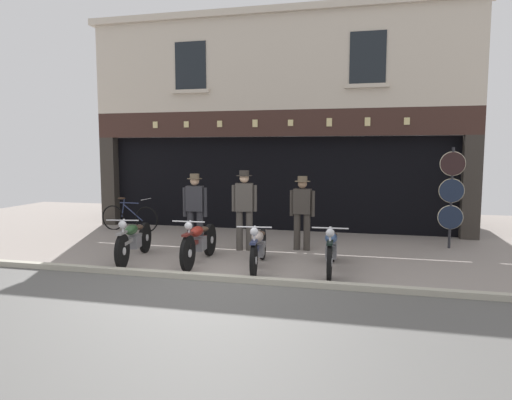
{
  "coord_description": "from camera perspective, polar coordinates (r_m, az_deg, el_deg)",
  "views": [
    {
      "loc": [
        2.5,
        -7.21,
        2.2
      ],
      "look_at": [
        0.08,
        2.76,
        1.11
      ],
      "focal_mm": 32.24,
      "sensor_mm": 36.0,
      "label": 1
    }
  ],
  "objects": [
    {
      "name": "advert_board_near",
      "position": [
        13.27,
        -4.43,
        4.08
      ],
      "size": [
        0.75,
        0.03,
        0.98
      ],
      "color": "silver"
    },
    {
      "name": "tyre_sign_pole",
      "position": [
        11.23,
        23.09,
        0.96
      ],
      "size": [
        0.55,
        0.06,
        2.29
      ],
      "color": "#232328",
      "rests_on": "ground"
    },
    {
      "name": "salesman_right",
      "position": [
        10.25,
        5.75,
        -1.15
      ],
      "size": [
        0.56,
        0.34,
        1.65
      ],
      "rotation": [
        0.0,
        0.0,
        3.12
      ],
      "color": "#38332D",
      "rests_on": "ground"
    },
    {
      "name": "motorcycle_center_left",
      "position": [
        9.15,
        -7.05,
        -5.11
      ],
      "size": [
        0.62,
        1.99,
        0.93
      ],
      "rotation": [
        0.0,
        0.0,
        3.17
      ],
      "color": "black",
      "rests_on": "ground"
    },
    {
      "name": "advert_board_far",
      "position": [
        13.63,
        -8.67,
        4.53
      ],
      "size": [
        0.78,
        0.03,
        0.92
      ],
      "color": "silver"
    },
    {
      "name": "motorcycle_left",
      "position": [
        9.65,
        -14.9,
        -4.72
      ],
      "size": [
        0.62,
        2.02,
        0.92
      ],
      "rotation": [
        0.0,
        0.0,
        3.31
      ],
      "color": "black",
      "rests_on": "ground"
    },
    {
      "name": "ground",
      "position": [
        7.08,
        -7.96,
        -12.44
      ],
      "size": [
        22.49,
        22.0,
        0.18
      ],
      "color": "gray"
    },
    {
      "name": "motorcycle_center",
      "position": [
        8.71,
        0.3,
        -5.77
      ],
      "size": [
        0.62,
        2.03,
        0.9
      ],
      "rotation": [
        0.0,
        0.0,
        3.26
      ],
      "color": "black",
      "rests_on": "ground"
    },
    {
      "name": "shopkeeper_center",
      "position": [
        10.16,
        -1.46,
        -0.74
      ],
      "size": [
        0.55,
        0.35,
        1.78
      ],
      "rotation": [
        0.0,
        0.0,
        3.3
      ],
      "color": "#47423D",
      "rests_on": "ground"
    },
    {
      "name": "leaning_bicycle",
      "position": [
        13.25,
        -15.44,
        -2.07
      ],
      "size": [
        1.77,
        0.5,
        0.94
      ],
      "rotation": [
        0.0,
        0.0,
        -1.63
      ],
      "color": "black",
      "rests_on": "ground"
    },
    {
      "name": "shop_facade",
      "position": [
        14.47,
        3.71,
        3.92
      ],
      "size": [
        10.79,
        4.42,
        5.98
      ],
      "color": "black",
      "rests_on": "ground"
    },
    {
      "name": "motorcycle_center_right",
      "position": [
        8.62,
        9.31,
        -5.91
      ],
      "size": [
        0.62,
        2.05,
        0.92
      ],
      "rotation": [
        0.0,
        0.0,
        3.18
      ],
      "color": "black",
      "rests_on": "ground"
    },
    {
      "name": "salesman_left",
      "position": [
        10.51,
        -7.57,
        -0.87
      ],
      "size": [
        0.56,
        0.34,
        1.7
      ],
      "rotation": [
        0.0,
        0.0,
        3.27
      ],
      "color": "#2D2D33",
      "rests_on": "ground"
    }
  ]
}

